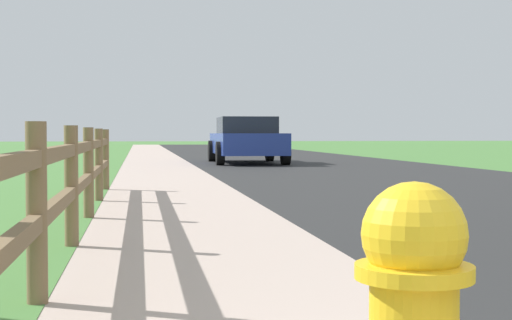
% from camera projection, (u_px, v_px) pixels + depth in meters
% --- Properties ---
extents(ground_plane, '(120.00, 120.00, 0.00)m').
position_uv_depth(ground_plane, '(185.00, 160.00, 25.10)').
color(ground_plane, '#4A803A').
extents(road_asphalt, '(7.00, 66.00, 0.01)m').
position_uv_depth(road_asphalt, '(278.00, 158.00, 27.61)').
color(road_asphalt, '#2A2A2A').
rests_on(road_asphalt, ground).
extents(curb_concrete, '(6.00, 66.00, 0.01)m').
position_uv_depth(curb_concrete, '(97.00, 159.00, 26.62)').
color(curb_concrete, '#C0A99A').
rests_on(curb_concrete, ground).
extents(grass_verge, '(5.00, 66.00, 0.00)m').
position_uv_depth(grass_verge, '(53.00, 159.00, 26.39)').
color(grass_verge, '#4A803A').
rests_on(grass_verge, ground).
extents(rail_fence, '(0.11, 12.40, 0.96)m').
position_uv_depth(rail_fence, '(71.00, 176.00, 5.99)').
color(rail_fence, brown).
rests_on(rail_fence, ground).
extents(parked_suv_blue, '(2.15, 4.83, 1.39)m').
position_uv_depth(parked_suv_blue, '(247.00, 140.00, 22.84)').
color(parked_suv_blue, navy).
rests_on(parked_suv_blue, ground).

